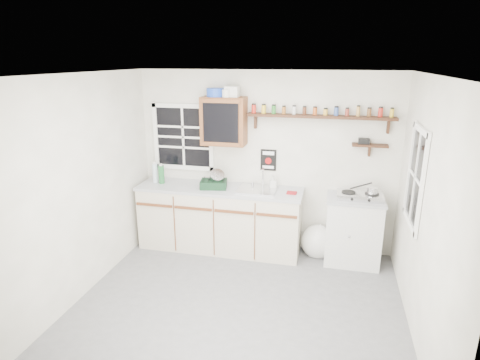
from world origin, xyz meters
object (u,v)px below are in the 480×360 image
spice_shelf (319,115)px  hotplate (360,196)px  right_cabinet (353,230)px  dish_rack (215,182)px  upper_cabinet (224,121)px  main_cabinet (220,218)px

spice_shelf → hotplate: spice_shelf is taller
right_cabinet → dish_rack: (-1.90, -0.05, 0.55)m
upper_cabinet → spice_shelf: upper_cabinet is taller
dish_rack → hotplate: dish_rack is taller
upper_cabinet → hotplate: bearing=-4.3°
main_cabinet → hotplate: 1.94m
dish_rack → hotplate: 1.94m
main_cabinet → hotplate: bearing=0.2°
right_cabinet → hotplate: 0.50m
main_cabinet → upper_cabinet: (0.03, 0.14, 1.36)m
dish_rack → hotplate: bearing=-10.0°
spice_shelf → hotplate: size_ratio=3.28×
upper_cabinet → spice_shelf: bearing=3.1°
main_cabinet → right_cabinet: bearing=0.8°
right_cabinet → upper_cabinet: upper_cabinet is taller
upper_cabinet → dish_rack: bearing=-119.7°
main_cabinet → dish_rack: dish_rack is taller
hotplate → right_cabinet: bearing=156.7°
right_cabinet → hotplate: bearing=-23.2°
main_cabinet → dish_rack: (-0.06, -0.02, 0.55)m
main_cabinet → dish_rack: 0.55m
right_cabinet → hotplate: hotplate is taller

